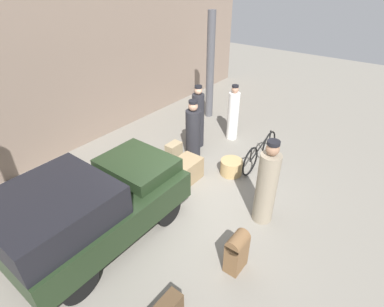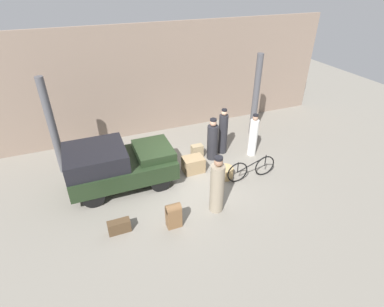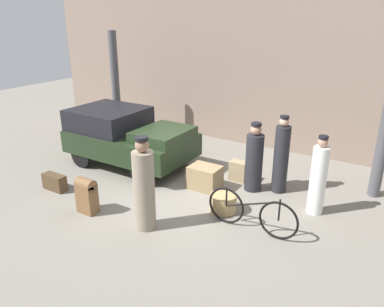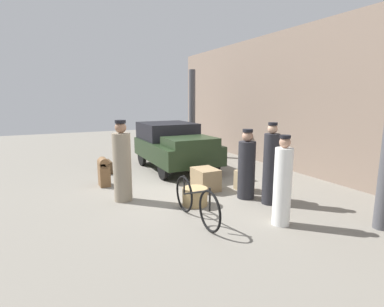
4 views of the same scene
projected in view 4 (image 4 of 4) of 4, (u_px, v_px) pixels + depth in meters
name	position (u px, v px, depth m)	size (l,w,h in m)	color
ground_plane	(182.00, 188.00, 7.89)	(30.00, 30.00, 0.00)	gray
station_building_facade	(301.00, 101.00, 9.25)	(16.00, 0.15, 4.50)	gray
canopy_pillar_left	(192.00, 114.00, 12.03)	(0.26, 0.26, 3.44)	#4C4C51
truck	(174.00, 144.00, 10.01)	(3.37, 1.87, 1.49)	black
bicycle	(196.00, 201.00, 5.74)	(1.83, 0.04, 0.81)	black
wicker_basket	(195.00, 196.00, 6.64)	(0.56, 0.56, 0.39)	tan
porter_carrying_trunk	(283.00, 184.00, 5.50)	(0.33, 0.33, 1.69)	white
porter_with_bicycle	(247.00, 167.00, 7.01)	(0.40, 0.40, 1.64)	#232328
porter_standing_middle	(271.00, 167.00, 6.61)	(0.34, 0.34, 1.83)	#232328
porter_lifting_near_truck	(122.00, 164.00, 6.81)	(0.41, 0.41, 1.86)	gray
trunk_barrel_dark	(104.00, 171.00, 8.05)	(0.41, 0.27, 0.77)	brown
suitcase_black_upright	(206.00, 179.00, 7.73)	(0.72, 0.55, 0.56)	#937A56
trunk_wicker_pale	(243.00, 181.00, 7.66)	(0.43, 0.28, 0.51)	#9E8966
suitcase_tan_flat	(107.00, 167.00, 9.53)	(0.61, 0.24, 0.38)	#4C3823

